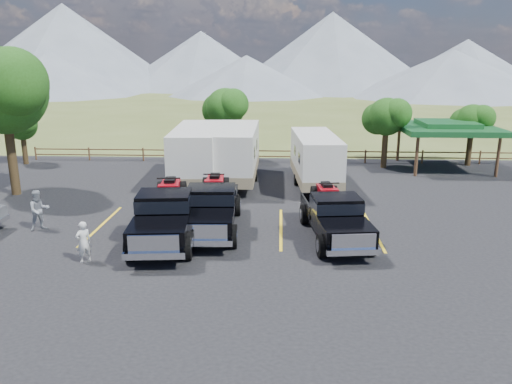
{
  "coord_description": "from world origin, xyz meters",
  "views": [
    {
      "loc": [
        1.91,
        -16.73,
        7.21
      ],
      "look_at": [
        0.89,
        4.25,
        1.6
      ],
      "focal_mm": 35.0,
      "sensor_mm": 36.0,
      "label": 1
    }
  ],
  "objects_px": {
    "trailer_center": "(236,154)",
    "trailer_right": "(315,160)",
    "rig_center": "(212,206)",
    "trailer_left": "(197,155)",
    "pavilion": "(447,128)",
    "person_b": "(39,210)",
    "tree_big_nw": "(3,91)",
    "person_a": "(84,242)",
    "rig_left": "(166,213)",
    "rig_right": "(334,215)"
  },
  "relations": [
    {
      "from": "trailer_center",
      "to": "trailer_right",
      "type": "xyz_separation_m",
      "value": [
        4.66,
        -0.71,
        -0.16
      ]
    },
    {
      "from": "rig_center",
      "to": "trailer_left",
      "type": "height_order",
      "value": "trailer_left"
    },
    {
      "from": "pavilion",
      "to": "person_b",
      "type": "height_order",
      "value": "pavilion"
    },
    {
      "from": "trailer_right",
      "to": "person_b",
      "type": "xyz_separation_m",
      "value": [
        -12.38,
        -8.25,
        -0.69
      ]
    },
    {
      "from": "tree_big_nw",
      "to": "pavilion",
      "type": "xyz_separation_m",
      "value": [
        25.55,
        7.97,
        -2.81
      ]
    },
    {
      "from": "rig_center",
      "to": "person_a",
      "type": "bearing_deg",
      "value": -140.01
    },
    {
      "from": "tree_big_nw",
      "to": "trailer_center",
      "type": "height_order",
      "value": "tree_big_nw"
    },
    {
      "from": "rig_center",
      "to": "trailer_right",
      "type": "bearing_deg",
      "value": 55.01
    },
    {
      "from": "tree_big_nw",
      "to": "person_b",
      "type": "height_order",
      "value": "tree_big_nw"
    },
    {
      "from": "pavilion",
      "to": "rig_center",
      "type": "height_order",
      "value": "pavilion"
    },
    {
      "from": "pavilion",
      "to": "person_a",
      "type": "distance_m",
      "value": 25.02
    },
    {
      "from": "person_b",
      "to": "tree_big_nw",
      "type": "bearing_deg",
      "value": 86.28
    },
    {
      "from": "rig_left",
      "to": "tree_big_nw",
      "type": "bearing_deg",
      "value": 140.76
    },
    {
      "from": "trailer_center",
      "to": "rig_right",
      "type": "bearing_deg",
      "value": -62.34
    },
    {
      "from": "rig_center",
      "to": "trailer_right",
      "type": "relative_size",
      "value": 0.76
    },
    {
      "from": "trailer_left",
      "to": "trailer_center",
      "type": "bearing_deg",
      "value": 5.76
    },
    {
      "from": "trailer_center",
      "to": "person_a",
      "type": "distance_m",
      "value": 13.2
    },
    {
      "from": "person_a",
      "to": "person_b",
      "type": "height_order",
      "value": "person_b"
    },
    {
      "from": "person_b",
      "to": "trailer_right",
      "type": "bearing_deg",
      "value": -5.88
    },
    {
      "from": "trailer_center",
      "to": "trailer_right",
      "type": "relative_size",
      "value": 1.09
    },
    {
      "from": "trailer_right",
      "to": "person_a",
      "type": "relative_size",
      "value": 5.61
    },
    {
      "from": "pavilion",
      "to": "rig_left",
      "type": "relative_size",
      "value": 0.89
    },
    {
      "from": "pavilion",
      "to": "trailer_left",
      "type": "xyz_separation_m",
      "value": [
        -15.96,
        -5.07,
        -1.01
      ]
    },
    {
      "from": "tree_big_nw",
      "to": "trailer_right",
      "type": "bearing_deg",
      "value": 8.78
    },
    {
      "from": "person_a",
      "to": "person_b",
      "type": "distance_m",
      "value": 4.74
    },
    {
      "from": "rig_left",
      "to": "person_a",
      "type": "xyz_separation_m",
      "value": [
        -2.44,
        -2.6,
        -0.32
      ]
    },
    {
      "from": "pavilion",
      "to": "trailer_left",
      "type": "height_order",
      "value": "trailer_left"
    },
    {
      "from": "rig_center",
      "to": "trailer_right",
      "type": "xyz_separation_m",
      "value": [
        4.94,
        7.83,
        0.52
      ]
    },
    {
      "from": "person_b",
      "to": "rig_right",
      "type": "bearing_deg",
      "value": -41.16
    },
    {
      "from": "rig_right",
      "to": "rig_center",
      "type": "bearing_deg",
      "value": 164.59
    },
    {
      "from": "person_a",
      "to": "person_b",
      "type": "relative_size",
      "value": 0.88
    },
    {
      "from": "tree_big_nw",
      "to": "pavilion",
      "type": "height_order",
      "value": "tree_big_nw"
    },
    {
      "from": "trailer_right",
      "to": "trailer_center",
      "type": "bearing_deg",
      "value": 167.41
    },
    {
      "from": "tree_big_nw",
      "to": "trailer_center",
      "type": "relative_size",
      "value": 0.83
    },
    {
      "from": "rig_center",
      "to": "trailer_center",
      "type": "relative_size",
      "value": 0.7
    },
    {
      "from": "pavilion",
      "to": "trailer_right",
      "type": "bearing_deg",
      "value": -149.04
    },
    {
      "from": "trailer_left",
      "to": "trailer_right",
      "type": "distance_m",
      "value": 6.93
    },
    {
      "from": "pavilion",
      "to": "rig_center",
      "type": "bearing_deg",
      "value": -136.53
    },
    {
      "from": "person_a",
      "to": "person_b",
      "type": "xyz_separation_m",
      "value": [
        -3.28,
        3.43,
        0.11
      ]
    },
    {
      "from": "rig_center",
      "to": "rig_left",
      "type": "bearing_deg",
      "value": -146.94
    },
    {
      "from": "rig_center",
      "to": "trailer_center",
      "type": "xyz_separation_m",
      "value": [
        0.28,
        8.54,
        0.68
      ]
    },
    {
      "from": "trailer_left",
      "to": "person_b",
      "type": "xyz_separation_m",
      "value": [
        -5.46,
        -8.61,
        -0.86
      ]
    },
    {
      "from": "rig_left",
      "to": "trailer_right",
      "type": "height_order",
      "value": "trailer_right"
    },
    {
      "from": "rig_left",
      "to": "trailer_left",
      "type": "xyz_separation_m",
      "value": [
        -0.25,
        9.43,
        0.65
      ]
    },
    {
      "from": "rig_right",
      "to": "trailer_right",
      "type": "relative_size",
      "value": 0.73
    },
    {
      "from": "pavilion",
      "to": "trailer_right",
      "type": "height_order",
      "value": "pavilion"
    },
    {
      "from": "trailer_left",
      "to": "person_b",
      "type": "distance_m",
      "value": 10.23
    },
    {
      "from": "rig_left",
      "to": "person_a",
      "type": "relative_size",
      "value": 4.5
    },
    {
      "from": "rig_center",
      "to": "trailer_left",
      "type": "bearing_deg",
      "value": 100.81
    },
    {
      "from": "rig_left",
      "to": "trailer_right",
      "type": "relative_size",
      "value": 0.8
    }
  ]
}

